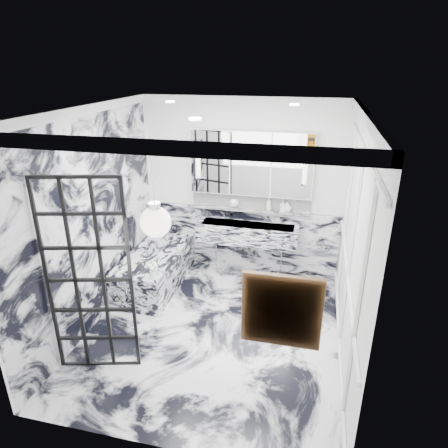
% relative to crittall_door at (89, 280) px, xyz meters
% --- Properties ---
extents(floor, '(3.60, 3.60, 0.00)m').
position_rel_crittall_door_xyz_m(floor, '(1.11, 0.94, -1.13)').
color(floor, silver).
rests_on(floor, ground).
extents(ceiling, '(3.60, 3.60, 0.00)m').
position_rel_crittall_door_xyz_m(ceiling, '(1.11, 0.94, 1.67)').
color(ceiling, white).
rests_on(ceiling, wall_back).
extents(wall_back, '(3.60, 0.00, 3.60)m').
position_rel_crittall_door_xyz_m(wall_back, '(1.11, 2.74, 0.27)').
color(wall_back, white).
rests_on(wall_back, floor).
extents(wall_front, '(3.60, 0.00, 3.60)m').
position_rel_crittall_door_xyz_m(wall_front, '(1.11, -0.86, 0.27)').
color(wall_front, white).
rests_on(wall_front, floor).
extents(wall_left, '(0.00, 3.60, 3.60)m').
position_rel_crittall_door_xyz_m(wall_left, '(-0.49, 0.94, 0.27)').
color(wall_left, white).
rests_on(wall_left, floor).
extents(wall_right, '(0.00, 3.60, 3.60)m').
position_rel_crittall_door_xyz_m(wall_right, '(2.71, 0.94, 0.27)').
color(wall_right, white).
rests_on(wall_right, floor).
extents(marble_clad_back, '(3.18, 0.05, 1.05)m').
position_rel_crittall_door_xyz_m(marble_clad_back, '(1.11, 2.72, -0.60)').
color(marble_clad_back, silver).
rests_on(marble_clad_back, floor).
extents(marble_clad_left, '(0.02, 3.56, 2.68)m').
position_rel_crittall_door_xyz_m(marble_clad_left, '(-0.47, 0.94, 0.21)').
color(marble_clad_left, silver).
rests_on(marble_clad_left, floor).
extents(panel_molding, '(0.03, 3.40, 2.30)m').
position_rel_crittall_door_xyz_m(panel_molding, '(2.69, 0.94, 0.17)').
color(panel_molding, white).
rests_on(panel_molding, floor).
extents(soap_bottle_a, '(0.09, 0.09, 0.21)m').
position_rel_crittall_door_xyz_m(soap_bottle_a, '(1.57, 2.65, 0.07)').
color(soap_bottle_a, '#8C5919').
rests_on(soap_bottle_a, ledge).
extents(soap_bottle_b, '(0.09, 0.10, 0.19)m').
position_rel_crittall_door_xyz_m(soap_bottle_b, '(1.79, 2.65, 0.06)').
color(soap_bottle_b, '#4C4C51').
rests_on(soap_bottle_b, ledge).
extents(soap_bottle_c, '(0.15, 0.15, 0.16)m').
position_rel_crittall_door_xyz_m(soap_bottle_c, '(1.86, 2.65, 0.04)').
color(soap_bottle_c, silver).
rests_on(soap_bottle_c, ledge).
extents(face_pot, '(0.15, 0.15, 0.15)m').
position_rel_crittall_door_xyz_m(face_pot, '(1.01, 2.65, 0.04)').
color(face_pot, white).
rests_on(face_pot, ledge).
extents(amber_bottle, '(0.04, 0.04, 0.10)m').
position_rel_crittall_door_xyz_m(amber_bottle, '(1.53, 2.65, 0.01)').
color(amber_bottle, '#8C5919').
rests_on(amber_bottle, ledge).
extents(flower_vase, '(0.08, 0.08, 0.12)m').
position_rel_crittall_door_xyz_m(flower_vase, '(0.23, 1.09, -0.52)').
color(flower_vase, silver).
rests_on(flower_vase, bathtub).
extents(crittall_door, '(0.86, 0.25, 2.25)m').
position_rel_crittall_door_xyz_m(crittall_door, '(0.00, 0.00, 0.00)').
color(crittall_door, black).
rests_on(crittall_door, floor).
extents(artwork, '(0.48, 0.05, 0.48)m').
position_rel_crittall_door_xyz_m(artwork, '(2.08, -0.82, 0.49)').
color(artwork, '#B88712').
rests_on(artwork, wall_front).
extents(pendant_light, '(0.26, 0.26, 0.26)m').
position_rel_crittall_door_xyz_m(pendant_light, '(0.98, -0.41, 0.91)').
color(pendant_light, white).
rests_on(pendant_light, ceiling).
extents(trough_sink, '(1.60, 0.45, 0.30)m').
position_rel_crittall_door_xyz_m(trough_sink, '(1.26, 2.50, -0.40)').
color(trough_sink, silver).
rests_on(trough_sink, wall_back).
extents(ledge, '(1.90, 0.14, 0.04)m').
position_rel_crittall_door_xyz_m(ledge, '(1.26, 2.66, -0.06)').
color(ledge, silver).
rests_on(ledge, wall_back).
extents(subway_tile, '(1.90, 0.03, 0.23)m').
position_rel_crittall_door_xyz_m(subway_tile, '(1.26, 2.72, 0.08)').
color(subway_tile, white).
rests_on(subway_tile, wall_back).
extents(mirror_cabinet, '(1.90, 0.16, 1.00)m').
position_rel_crittall_door_xyz_m(mirror_cabinet, '(1.26, 2.67, 0.69)').
color(mirror_cabinet, white).
rests_on(mirror_cabinet, wall_back).
extents(sconce_left, '(0.07, 0.07, 0.40)m').
position_rel_crittall_door_xyz_m(sconce_left, '(0.44, 2.57, 0.65)').
color(sconce_left, white).
rests_on(sconce_left, mirror_cabinet).
extents(sconce_right, '(0.07, 0.07, 0.40)m').
position_rel_crittall_door_xyz_m(sconce_right, '(2.08, 2.57, 0.65)').
color(sconce_right, white).
rests_on(sconce_right, mirror_cabinet).
extents(bathtub, '(0.75, 1.65, 0.55)m').
position_rel_crittall_door_xyz_m(bathtub, '(-0.06, 1.84, -0.85)').
color(bathtub, silver).
rests_on(bathtub, floor).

